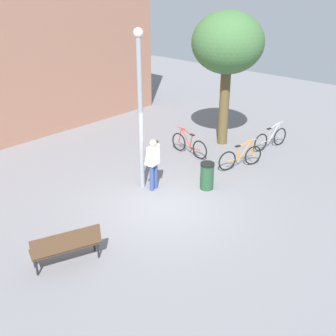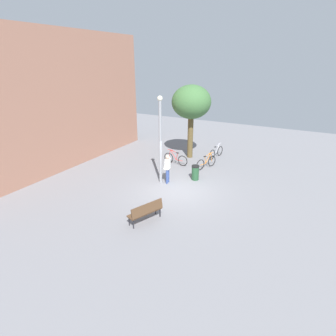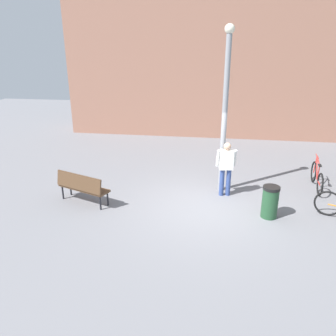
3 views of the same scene
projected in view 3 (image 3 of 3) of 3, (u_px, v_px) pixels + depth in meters
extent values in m
plane|color=slate|center=(204.00, 208.00, 9.34)|extent=(36.00, 36.00, 0.00)
cube|color=#9E6B56|center=(216.00, 48.00, 15.87)|extent=(14.48, 2.00, 8.36)
cylinder|color=gray|center=(224.00, 118.00, 9.72)|extent=(0.16, 0.16, 4.62)
sphere|color=#F2EACC|center=(230.00, 29.00, 8.87)|extent=(0.28, 0.28, 0.28)
cylinder|color=#334784|center=(222.00, 182.00, 10.01)|extent=(0.14, 0.14, 0.85)
cylinder|color=#334784|center=(228.00, 182.00, 10.01)|extent=(0.14, 0.14, 0.85)
cube|color=white|center=(227.00, 160.00, 9.76)|extent=(0.43, 0.28, 0.60)
sphere|color=tan|center=(227.00, 146.00, 9.61)|extent=(0.22, 0.22, 0.22)
cylinder|color=white|center=(218.00, 158.00, 9.79)|extent=(0.13, 0.24, 0.55)
cylinder|color=white|center=(235.00, 158.00, 9.80)|extent=(0.13, 0.24, 0.55)
cube|color=#513823|center=(84.00, 188.00, 9.55)|extent=(1.65, 0.98, 0.06)
cube|color=#513823|center=(79.00, 182.00, 9.31)|extent=(1.54, 0.68, 0.44)
cylinder|color=black|center=(71.00, 189.00, 10.10)|extent=(0.05, 0.05, 0.42)
cylinder|color=black|center=(108.00, 199.00, 9.44)|extent=(0.05, 0.05, 0.42)
cylinder|color=black|center=(63.00, 192.00, 9.84)|extent=(0.05, 0.05, 0.42)
cylinder|color=black|center=(100.00, 203.00, 9.18)|extent=(0.05, 0.05, 0.42)
torus|color=black|center=(328.00, 203.00, 8.83)|extent=(0.68, 0.30, 0.71)
torus|color=black|center=(314.00, 172.00, 11.04)|extent=(0.11, 0.71, 0.71)
torus|color=black|center=(320.00, 184.00, 10.03)|extent=(0.11, 0.71, 0.71)
cylinder|color=red|center=(317.00, 167.00, 10.60)|extent=(0.08, 0.50, 0.64)
cylinder|color=red|center=(318.00, 161.00, 10.48)|extent=(0.08, 0.58, 0.18)
cylinder|color=red|center=(318.00, 173.00, 10.37)|extent=(0.05, 0.14, 0.48)
cylinder|color=red|center=(318.00, 182.00, 10.27)|extent=(0.08, 0.50, 0.04)
cylinder|color=red|center=(315.00, 164.00, 10.88)|extent=(0.05, 0.17, 0.63)
cube|color=black|center=(320.00, 165.00, 10.23)|extent=(0.10, 0.21, 0.04)
cylinder|color=red|center=(317.00, 156.00, 10.71)|extent=(0.07, 0.44, 0.03)
cylinder|color=#234C2D|center=(270.00, 203.00, 8.73)|extent=(0.42, 0.42, 0.80)
cylinder|color=black|center=(272.00, 188.00, 8.58)|extent=(0.44, 0.44, 0.08)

